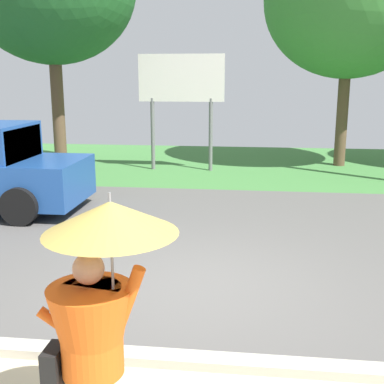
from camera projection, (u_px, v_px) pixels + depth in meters
ground_plane at (212, 226)px, 9.89m from camera, size 40.00×22.00×0.20m
monk_pedestrian at (97, 339)px, 3.51m from camera, size 1.03×0.91×2.13m
roadside_billboard at (181, 86)px, 14.98m from camera, size 2.60×0.12×3.50m
tree_center_back at (350, 0)px, 15.15m from camera, size 5.23×5.23×7.51m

